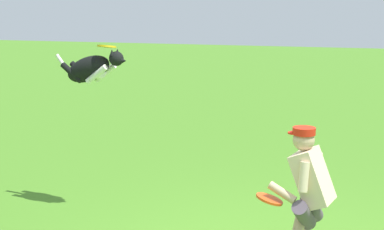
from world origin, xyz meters
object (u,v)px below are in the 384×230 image
frisbee_held (269,199)px  frisbee_flying (107,46)px  person (308,188)px  dog (92,69)px

frisbee_held → frisbee_flying: bearing=-19.7°
person → dog: dog is taller
dog → frisbee_held: bearing=-11.1°
dog → person: bearing=-5.1°
person → frisbee_held: (0.34, 0.18, -0.09)m
frisbee_flying → person: bearing=166.9°
person → frisbee_held: bearing=38.4°
dog → frisbee_held: size_ratio=3.79×
frisbee_flying → frisbee_held: size_ratio=0.83×
frisbee_flying → frisbee_held: 2.59m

